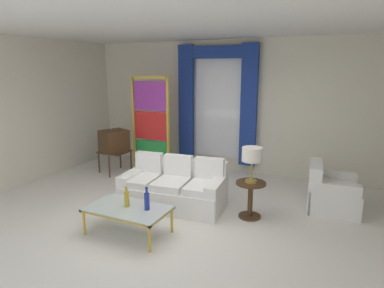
# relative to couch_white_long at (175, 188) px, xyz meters

# --- Properties ---
(ground_plane) EXTENTS (16.00, 16.00, 0.00)m
(ground_plane) POSITION_rel_couch_white_long_xyz_m (0.25, -0.57, -0.30)
(ground_plane) COLOR white
(wall_rear) EXTENTS (8.00, 0.12, 3.00)m
(wall_rear) POSITION_rel_couch_white_long_xyz_m (0.25, 2.49, 1.20)
(wall_rear) COLOR silver
(wall_rear) RESTS_ON ground
(wall_left) EXTENTS (0.12, 7.00, 3.00)m
(wall_left) POSITION_rel_couch_white_long_xyz_m (-3.41, 0.03, 1.20)
(wall_left) COLOR silver
(wall_left) RESTS_ON ground
(ceiling_slab) EXTENTS (8.00, 7.60, 0.04)m
(ceiling_slab) POSITION_rel_couch_white_long_xyz_m (0.25, 0.23, 2.72)
(ceiling_slab) COLOR white
(curtained_window) EXTENTS (2.00, 0.17, 2.70)m
(curtained_window) POSITION_rel_couch_white_long_xyz_m (-0.13, 2.32, 1.44)
(curtained_window) COLOR white
(curtained_window) RESTS_ON ground
(couch_white_long) EXTENTS (1.84, 1.09, 0.86)m
(couch_white_long) POSITION_rel_couch_white_long_xyz_m (0.00, 0.00, 0.00)
(couch_white_long) COLOR white
(couch_white_long) RESTS_ON ground
(coffee_table) EXTENTS (1.19, 0.69, 0.41)m
(coffee_table) POSITION_rel_couch_white_long_xyz_m (-0.11, -1.25, 0.07)
(coffee_table) COLOR silver
(coffee_table) RESTS_ON ground
(bottle_blue_decanter) EXTENTS (0.08, 0.08, 0.31)m
(bottle_blue_decanter) POSITION_rel_couch_white_long_xyz_m (-0.14, -1.22, 0.23)
(bottle_blue_decanter) COLOR gold
(bottle_blue_decanter) RESTS_ON coffee_table
(bottle_crystal_tall) EXTENTS (0.07, 0.07, 0.34)m
(bottle_crystal_tall) POSITION_rel_couch_white_long_xyz_m (0.19, -1.20, 0.25)
(bottle_crystal_tall) COLOR navy
(bottle_crystal_tall) RESTS_ON coffee_table
(vintage_tv) EXTENTS (0.69, 0.74, 1.35)m
(vintage_tv) POSITION_rel_couch_white_long_xyz_m (-2.13, 1.06, 0.42)
(vintage_tv) COLOR #472D19
(vintage_tv) RESTS_ON ground
(armchair_white) EXTENTS (0.89, 0.88, 0.80)m
(armchair_white) POSITION_rel_couch_white_long_xyz_m (2.48, 0.92, -0.02)
(armchair_white) COLOR white
(armchair_white) RESTS_ON ground
(stained_glass_divider) EXTENTS (0.95, 0.05, 2.20)m
(stained_glass_divider) POSITION_rel_couch_white_long_xyz_m (-1.37, 1.42, 0.75)
(stained_glass_divider) COLOR gold
(stained_glass_divider) RESTS_ON ground
(peacock_figurine) EXTENTS (0.44, 0.60, 0.50)m
(peacock_figurine) POSITION_rel_couch_white_long_xyz_m (-0.89, 1.10, -0.08)
(peacock_figurine) COLOR beige
(peacock_figurine) RESTS_ON ground
(round_side_table) EXTENTS (0.48, 0.48, 0.59)m
(round_side_table) POSITION_rel_couch_white_long_xyz_m (1.34, 0.05, 0.05)
(round_side_table) COLOR #472D19
(round_side_table) RESTS_ON ground
(table_lamp_brass) EXTENTS (0.32, 0.32, 0.57)m
(table_lamp_brass) POSITION_rel_couch_white_long_xyz_m (1.34, 0.05, 0.72)
(table_lamp_brass) COLOR #B29338
(table_lamp_brass) RESTS_ON round_side_table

